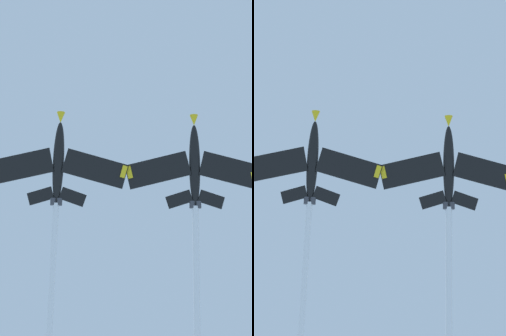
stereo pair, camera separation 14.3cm
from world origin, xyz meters
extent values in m
ellipsoid|color=black|center=(27.24, -18.29, 108.07)|extent=(2.92, 11.93, 5.02)
cone|color=yellow|center=(27.95, -24.62, 110.15)|extent=(1.41, 2.02, 1.64)
ellipsoid|color=black|center=(27.44, -20.09, 109.29)|extent=(1.32, 3.03, 1.72)
cube|color=black|center=(32.42, -16.97, 107.73)|extent=(9.65, 6.41, 1.31)
cube|color=black|center=(21.89, -18.16, 107.73)|extent=(9.38, 4.63, 1.31)
cube|color=yellow|center=(17.78, -18.30, 107.75)|extent=(0.92, 1.83, 0.67)
cube|color=black|center=(28.97, -13.31, 106.52)|extent=(4.01, 3.09, 0.71)
cube|color=black|center=(24.43, -13.82, 106.52)|extent=(3.88, 2.44, 0.71)
cube|color=yellow|center=(26.67, -13.32, 107.91)|extent=(0.53, 3.15, 3.41)
cylinder|color=#38383D|center=(27.07, -12.79, 106.18)|extent=(0.93, 1.28, 1.07)
cylinder|color=#38383D|center=(26.17, -12.89, 106.18)|extent=(0.93, 1.28, 1.07)
ellipsoid|color=black|center=(7.83, -20.85, 107.63)|extent=(3.21, 11.90, 5.20)
cone|color=yellow|center=(8.71, -27.12, 109.81)|extent=(1.45, 2.05, 1.66)
ellipsoid|color=black|center=(8.08, -22.62, 108.88)|extent=(1.40, 3.05, 1.76)
cube|color=black|center=(12.98, -19.40, 107.27)|extent=(9.64, 6.58, 1.36)
cube|color=yellow|center=(17.00, -18.51, 107.29)|extent=(1.30, 1.88, 0.70)
cube|color=black|center=(2.48, -20.86, 107.27)|extent=(9.32, 4.40, 1.36)
cube|color=black|center=(9.44, -15.85, 106.00)|extent=(4.00, 3.15, 0.74)
cube|color=black|center=(4.92, -16.48, 106.00)|extent=(3.85, 2.36, 0.74)
cube|color=yellow|center=(7.14, -15.90, 107.39)|extent=(0.62, 3.18, 3.43)
cylinder|color=#38383D|center=(7.53, -15.39, 105.64)|extent=(0.96, 1.30, 1.08)
cylinder|color=#38383D|center=(6.64, -15.51, 105.64)|extent=(0.96, 1.30, 1.08)
camera|label=1|loc=(18.41, -28.58, 1.74)|focal=79.46mm
camera|label=2|loc=(18.27, -28.60, 1.74)|focal=79.46mm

